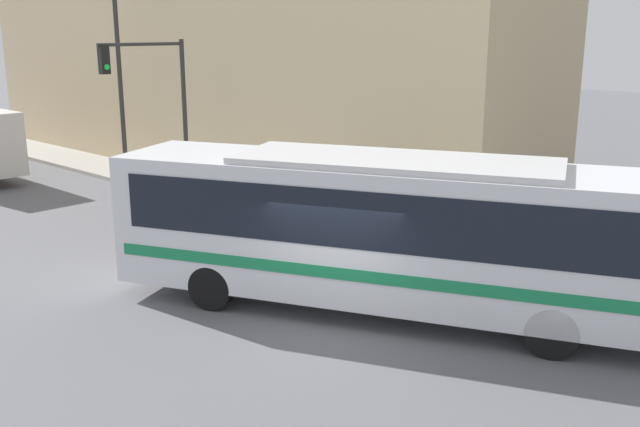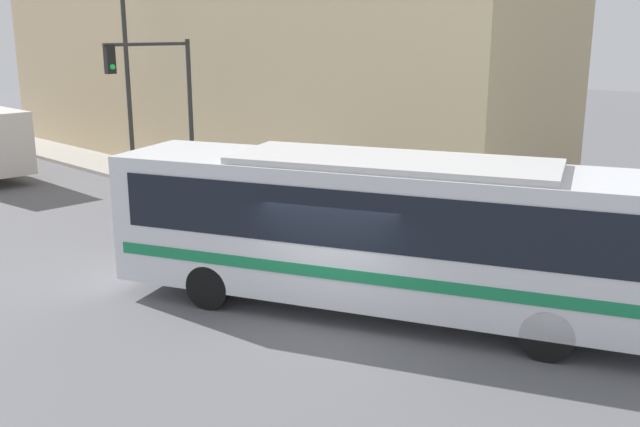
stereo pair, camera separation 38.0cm
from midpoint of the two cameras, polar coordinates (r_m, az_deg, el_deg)
The scene contains 10 objects.
ground_plane at distance 14.35m, azimuth 0.61°, elevation -9.19°, with size 120.00×120.00×0.00m, color slate.
sidewalk at distance 33.21m, azimuth -18.60°, elevation 3.89°, with size 2.44×70.00×0.15m.
building_facade at distance 31.25m, azimuth -8.20°, elevation 12.68°, with size 6.00×28.85×9.68m.
city_bus at distance 14.59m, azimuth 5.19°, elevation -0.94°, with size 6.99×11.80×3.29m.
fire_hydrant at distance 20.46m, azimuth 1.50°, elevation -0.43°, with size 0.24×0.32×0.69m.
traffic_light_pole at distance 25.00m, azimuth -13.39°, elevation 9.59°, with size 3.28×0.35×5.30m.
parking_meter at distance 23.73m, azimuth -7.32°, elevation 3.05°, with size 0.14×0.14×1.41m.
street_lamp at distance 28.97m, azimuth -16.78°, elevation 11.86°, with size 2.72×0.28×7.74m.
pedestrian_near_corner at distance 21.50m, azimuth 1.10°, elevation 1.94°, with size 0.34×0.34×1.83m.
pedestrian_mid_block at distance 20.74m, azimuth 3.19°, elevation 1.38°, with size 0.34×0.34×1.79m.
Camera 1 is at (-9.84, -8.72, 5.77)m, focal length 40.00 mm.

